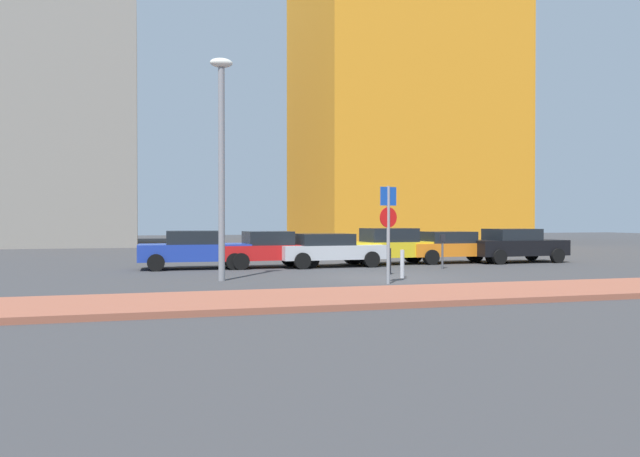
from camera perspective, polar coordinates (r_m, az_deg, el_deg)
The scene contains 15 objects.
ground_plane at distance 21.00m, azimuth 5.80°, elevation -4.41°, with size 120.00×120.00×0.00m, color #38383A.
sidewalk_brick at distance 16.27m, azimuth 12.70°, elevation -5.70°, with size 40.00×3.34×0.14m, color #93513D.
parked_car_blue at distance 25.04m, azimuth -11.22°, elevation -1.82°, with size 4.30×2.12×1.47m.
parked_car_red at distance 25.37m, azimuth -4.49°, elevation -1.84°, with size 4.21×2.07×1.44m.
parked_car_silver at distance 25.66m, azimuth 0.75°, elevation -1.85°, with size 4.33×2.20×1.34m.
parked_car_yellow at distance 27.24m, azimuth 6.29°, elevation -1.55°, with size 4.44×2.15×1.54m.
parked_car_orange at distance 28.51m, azimuth 11.76°, elevation -1.59°, with size 4.29×1.90×1.38m.
parked_car_black at distance 29.54m, azimuth 17.12°, elevation -1.41°, with size 4.41×2.16×1.50m.
parking_sign_post at distance 18.89m, azimuth 6.15°, elevation 0.56°, with size 0.59×0.17×2.90m.
parking_meter at distance 25.00m, azimuth 10.93°, elevation -1.59°, with size 0.18×0.14×1.33m.
street_lamp at distance 20.09m, azimuth -8.83°, elevation 7.00°, with size 0.70×0.36×6.92m.
traffic_bollard_near at distance 22.23m, azimuth 6.24°, elevation -2.94°, with size 0.12×0.12×0.91m, color black.
traffic_bollard_mid at distance 20.90m, azimuth 7.39°, elevation -3.17°, with size 0.13×0.13×0.92m, color #B7B7BC.
building_colorful_midrise at distance 54.86m, azimuth 7.17°, elevation 15.08°, with size 15.85×14.57×30.87m, color orange.
building_under_construction at distance 51.75m, azimuth -21.77°, elevation 8.12°, with size 10.14×12.80×17.09m, color gray.
Camera 1 is at (-7.76, -19.42, 1.91)m, focal length 35.66 mm.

